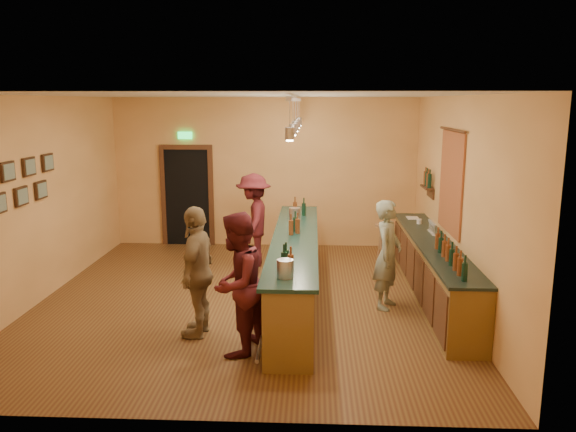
{
  "coord_description": "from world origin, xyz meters",
  "views": [
    {
      "loc": [
        1.05,
        -8.5,
        3.11
      ],
      "look_at": [
        0.65,
        0.2,
        1.33
      ],
      "focal_mm": 35.0,
      "sensor_mm": 36.0,
      "label": 1
    }
  ],
  "objects_px": {
    "back_counter": "(433,269)",
    "customer_b": "(198,271)",
    "customer_c": "(254,220)",
    "bar_stool": "(385,231)",
    "customer_a": "(237,284)",
    "tasting_bar": "(295,263)",
    "bartender": "(388,255)"
  },
  "relations": [
    {
      "from": "customer_a",
      "to": "customer_c",
      "type": "relative_size",
      "value": 1.01
    },
    {
      "from": "back_counter",
      "to": "customer_b",
      "type": "height_order",
      "value": "customer_b"
    },
    {
      "from": "back_counter",
      "to": "bar_stool",
      "type": "xyz_separation_m",
      "value": [
        -0.52,
        2.02,
        0.15
      ]
    },
    {
      "from": "bartender",
      "to": "customer_b",
      "type": "height_order",
      "value": "customer_b"
    },
    {
      "from": "bartender",
      "to": "customer_a",
      "type": "bearing_deg",
      "value": 151.73
    },
    {
      "from": "customer_a",
      "to": "back_counter",
      "type": "bearing_deg",
      "value": 147.61
    },
    {
      "from": "customer_a",
      "to": "customer_b",
      "type": "bearing_deg",
      "value": -110.78
    },
    {
      "from": "back_counter",
      "to": "customer_a",
      "type": "height_order",
      "value": "customer_a"
    },
    {
      "from": "back_counter",
      "to": "bar_stool",
      "type": "distance_m",
      "value": 2.09
    },
    {
      "from": "customer_b",
      "to": "customer_a",
      "type": "bearing_deg",
      "value": 53.94
    },
    {
      "from": "back_counter",
      "to": "customer_c",
      "type": "height_order",
      "value": "customer_c"
    },
    {
      "from": "customer_a",
      "to": "bar_stool",
      "type": "distance_m",
      "value": 4.75
    },
    {
      "from": "bartender",
      "to": "customer_a",
      "type": "relative_size",
      "value": 0.93
    },
    {
      "from": "customer_b",
      "to": "customer_c",
      "type": "relative_size",
      "value": 1.0
    },
    {
      "from": "bartender",
      "to": "bar_stool",
      "type": "height_order",
      "value": "bartender"
    },
    {
      "from": "customer_b",
      "to": "customer_c",
      "type": "distance_m",
      "value": 3.35
    },
    {
      "from": "back_counter",
      "to": "tasting_bar",
      "type": "bearing_deg",
      "value": -175.28
    },
    {
      "from": "customer_b",
      "to": "bartender",
      "type": "bearing_deg",
      "value": 119.2
    },
    {
      "from": "back_counter",
      "to": "bartender",
      "type": "height_order",
      "value": "bartender"
    },
    {
      "from": "customer_c",
      "to": "bar_stool",
      "type": "relative_size",
      "value": 2.3
    },
    {
      "from": "tasting_bar",
      "to": "customer_a",
      "type": "xyz_separation_m",
      "value": [
        -0.66,
        -1.93,
        0.29
      ]
    },
    {
      "from": "customer_b",
      "to": "back_counter",
      "type": "bearing_deg",
      "value": 120.35
    },
    {
      "from": "bar_stool",
      "to": "bartender",
      "type": "bearing_deg",
      "value": -96.03
    },
    {
      "from": "bartender",
      "to": "customer_a",
      "type": "height_order",
      "value": "customer_a"
    },
    {
      "from": "back_counter",
      "to": "customer_b",
      "type": "distance_m",
      "value": 3.81
    },
    {
      "from": "customer_b",
      "to": "bar_stool",
      "type": "relative_size",
      "value": 2.29
    },
    {
      "from": "bar_stool",
      "to": "customer_b",
      "type": "bearing_deg",
      "value": -129.18
    },
    {
      "from": "customer_c",
      "to": "customer_b",
      "type": "bearing_deg",
      "value": -6.81
    },
    {
      "from": "bartender",
      "to": "bar_stool",
      "type": "distance_m",
      "value": 2.46
    },
    {
      "from": "customer_a",
      "to": "bartender",
      "type": "bearing_deg",
      "value": 150.33
    },
    {
      "from": "tasting_bar",
      "to": "customer_a",
      "type": "height_order",
      "value": "customer_a"
    },
    {
      "from": "back_counter",
      "to": "customer_a",
      "type": "relative_size",
      "value": 2.53
    }
  ]
}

